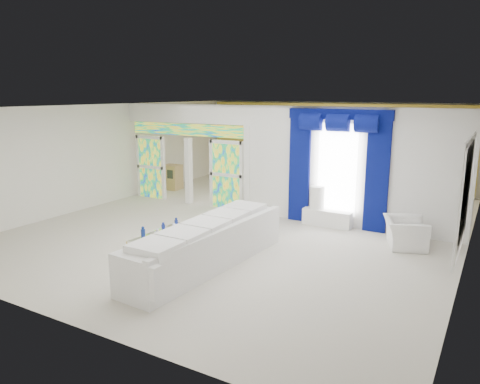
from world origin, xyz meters
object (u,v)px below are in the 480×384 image
Objects in this scene: console_table at (328,218)px; grand_piano at (266,173)px; white_sofa at (208,247)px; armchair at (405,233)px; coffee_table at (164,242)px.

grand_piano is at bearing 135.08° from console_table.
white_sofa is 3.30× the size of console_table.
armchair reaches higher than console_table.
grand_piano is (-5.60, 4.28, 0.19)m from armchair.
armchair is 7.05m from grand_piano.
armchair is at bearing -24.05° from grand_piano.
console_table is at bearing 50.45° from armchair.
white_sofa is 1.40m from coffee_table.
console_table is (2.46, 3.52, 0.03)m from coffee_table.
coffee_table is 5.29m from armchair.
coffee_table is at bearing 101.89° from armchair.
white_sofa reaches higher than armchair.
coffee_table is 1.31× the size of console_table.
console_table is at bearing 77.39° from white_sofa.
grand_piano reaches higher than console_table.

